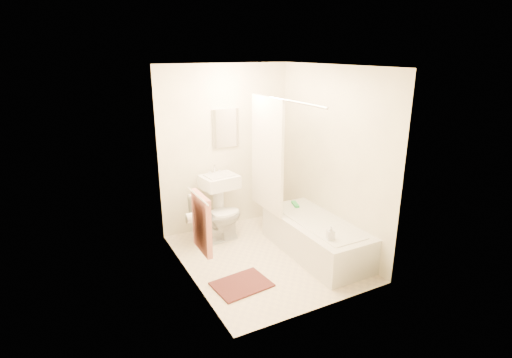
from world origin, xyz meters
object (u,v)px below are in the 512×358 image
bath_mat (242,284)px  toilet (217,217)px  soap_bottle (331,233)px  sink (219,202)px  bathtub (316,237)px

bath_mat → toilet: bearing=80.4°
toilet → soap_bottle: bearing=-155.8°
toilet → sink: sink is taller
sink → bath_mat: sink is taller
sink → bath_mat: 1.50m
soap_bottle → sink: bearing=112.9°
bathtub → soap_bottle: soap_bottle is taller
bath_mat → soap_bottle: 1.19m
toilet → bathtub: bearing=-138.8°
bath_mat → soap_bottle: bearing=-14.7°
sink → soap_bottle: 1.80m
bathtub → toilet: bearing=136.4°
sink → bathtub: (0.87, -1.15, -0.26)m
toilet → bath_mat: 1.25m
soap_bottle → toilet: bearing=119.5°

